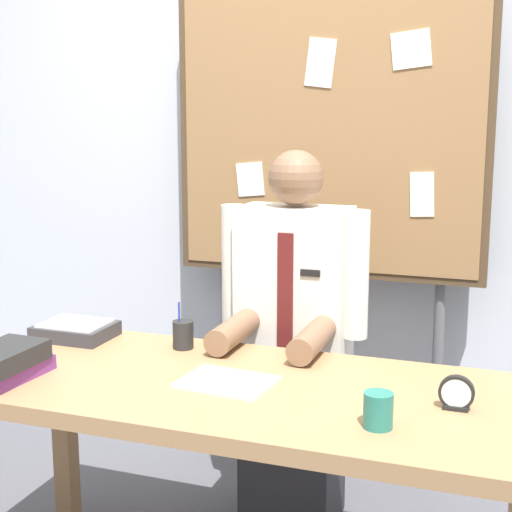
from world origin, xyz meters
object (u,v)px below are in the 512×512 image
(coffee_mug, at_px, (378,410))
(pen_holder, at_px, (183,334))
(book_stack, at_px, (3,364))
(paper_tray, at_px, (75,330))
(desk_clock, at_px, (456,394))
(open_notebook, at_px, (227,382))
(person, at_px, (293,356))
(desk, at_px, (236,412))
(bulletin_board, at_px, (328,130))

(coffee_mug, bearing_deg, pen_holder, 149.82)
(book_stack, bearing_deg, paper_tray, 94.62)
(desk_clock, distance_m, coffee_mug, 0.26)
(desk_clock, bearing_deg, open_notebook, -177.66)
(open_notebook, bearing_deg, book_stack, -163.63)
(book_stack, bearing_deg, person, 50.08)
(open_notebook, distance_m, pen_holder, 0.38)
(desk, distance_m, bulletin_board, 1.32)
(person, bearing_deg, pen_holder, -130.93)
(desk_clock, bearing_deg, coffee_mug, -132.69)
(desk_clock, distance_m, paper_tray, 1.35)
(bulletin_board, distance_m, book_stack, 1.57)
(book_stack, height_order, paper_tray, book_stack)
(desk, relative_size, desk_clock, 18.42)
(bulletin_board, height_order, coffee_mug, bulletin_board)
(desk_clock, relative_size, pen_holder, 0.60)
(person, relative_size, bulletin_board, 0.67)
(book_stack, xyz_separation_m, paper_tray, (-0.04, 0.44, -0.02))
(open_notebook, height_order, coffee_mug, coffee_mug)
(book_stack, height_order, desk_clock, book_stack)
(bulletin_board, bearing_deg, book_stack, -117.92)
(desk, height_order, open_notebook, open_notebook)
(desk_clock, bearing_deg, desk, -179.40)
(person, relative_size, desk_clock, 14.81)
(coffee_mug, bearing_deg, book_stack, -178.66)
(person, xyz_separation_m, pen_holder, (-0.29, -0.33, 0.15))
(bulletin_board, xyz_separation_m, pen_holder, (-0.29, -0.79, -0.67))
(desk, bearing_deg, open_notebook, -133.98)
(open_notebook, height_order, pen_holder, pen_holder)
(bulletin_board, distance_m, paper_tray, 1.27)
(desk_clock, height_order, paper_tray, desk_clock)
(bulletin_board, bearing_deg, open_notebook, -91.05)
(book_stack, bearing_deg, bulletin_board, 62.08)
(bulletin_board, relative_size, book_stack, 7.23)
(open_notebook, height_order, paper_tray, paper_tray)
(bulletin_board, relative_size, paper_tray, 8.18)
(person, distance_m, pen_holder, 0.46)
(paper_tray, bearing_deg, desk_clock, -9.64)
(book_stack, distance_m, coffee_mug, 1.12)
(desk, height_order, paper_tray, paper_tray)
(bulletin_board, bearing_deg, desk, -90.01)
(person, bearing_deg, coffee_mug, -59.13)
(pen_holder, bearing_deg, desk, -41.06)
(book_stack, xyz_separation_m, open_notebook, (0.64, 0.19, -0.04))
(coffee_mug, relative_size, pen_holder, 0.58)
(bulletin_board, distance_m, desk_clock, 1.39)
(open_notebook, bearing_deg, person, 88.17)
(desk, xyz_separation_m, paper_tray, (-0.70, 0.23, 0.12))
(person, distance_m, bulletin_board, 0.94)
(bulletin_board, height_order, desk_clock, bulletin_board)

